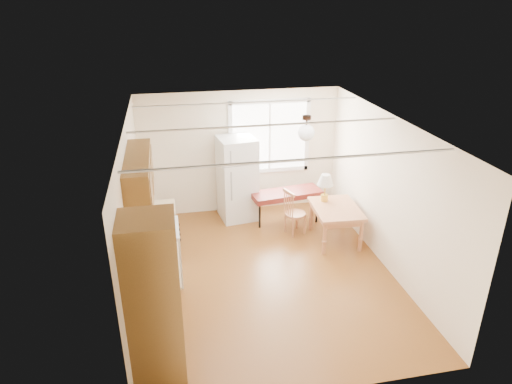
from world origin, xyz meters
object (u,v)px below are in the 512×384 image
object	(u,v)px
refrigerator	(237,179)
chair	(292,210)
bench	(286,195)
dining_table	(336,212)

from	to	relation	value
refrigerator	chair	size ratio (longest dim) A/B	1.89
bench	chair	distance (m)	0.57
bench	chair	size ratio (longest dim) A/B	1.62
refrigerator	bench	bearing A→B (deg)	-29.25
refrigerator	chair	world-z (taller)	refrigerator
refrigerator	chair	bearing A→B (deg)	-54.37
refrigerator	chair	distance (m)	1.31
refrigerator	dining_table	distance (m)	2.07
bench	dining_table	distance (m)	1.15
refrigerator	bench	size ratio (longest dim) A/B	1.17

